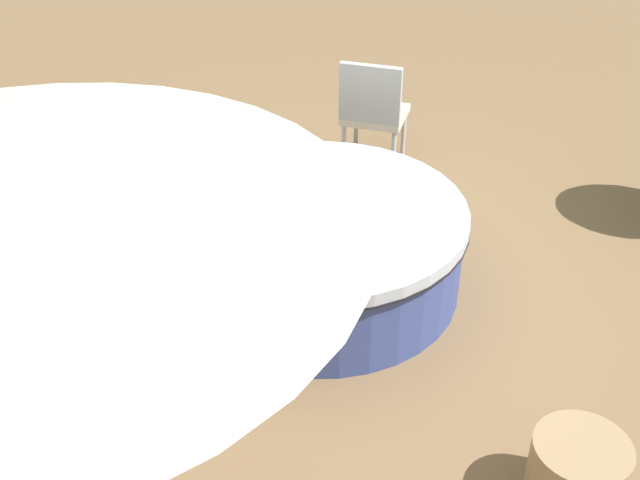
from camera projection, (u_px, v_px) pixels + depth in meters
ground_plane at (320, 285)px, 5.64m from camera, size 16.00×16.00×0.00m
round_bed at (320, 247)px, 5.46m from camera, size 1.98×1.98×0.63m
throw_pillow_0 at (225, 177)px, 5.42m from camera, size 0.48×0.29×0.21m
throw_pillow_1 at (230, 214)px, 5.07m from camera, size 0.50×0.30×0.17m
throw_pillow_2 at (264, 242)px, 4.77m from camera, size 0.49×0.39×0.21m
throw_pillow_3 at (336, 250)px, 4.71m from camera, size 0.45×0.32×0.20m
patio_chair at (373, 107)px, 6.79m from camera, size 0.71×0.71×0.98m
side_table at (576, 474)px, 3.99m from camera, size 0.49×0.49×0.41m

